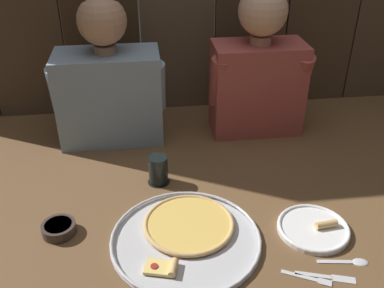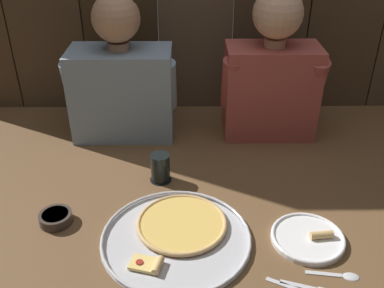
{
  "view_description": "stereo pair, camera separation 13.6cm",
  "coord_description": "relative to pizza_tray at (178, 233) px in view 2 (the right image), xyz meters",
  "views": [
    {
      "loc": [
        -0.17,
        -1.06,
        0.88
      ],
      "look_at": [
        -0.02,
        0.1,
        0.18
      ],
      "focal_mm": 40.84,
      "sensor_mm": 36.0,
      "label": 1
    },
    {
      "loc": [
        -0.03,
        -1.07,
        0.88
      ],
      "look_at": [
        -0.02,
        0.1,
        0.18
      ],
      "focal_mm": 40.84,
      "sensor_mm": 36.0,
      "label": 2
    }
  ],
  "objects": [
    {
      "name": "dipping_bowl",
      "position": [
        -0.37,
        0.06,
        0.01
      ],
      "size": [
        0.1,
        0.1,
        0.03
      ],
      "color": "#3D332D",
      "rests_on": "ground"
    },
    {
      "name": "dinner_plate",
      "position": [
        0.37,
        -0.02,
        -0.0
      ],
      "size": [
        0.21,
        0.21,
        0.03
      ],
      "color": "white",
      "rests_on": "ground"
    },
    {
      "name": "diner_right",
      "position": [
        0.35,
        0.61,
        0.26
      ],
      "size": [
        0.39,
        0.21,
        0.58
      ],
      "color": "#AD4C47",
      "rests_on": "ground"
    },
    {
      "name": "table_knife",
      "position": [
        0.34,
        -0.2,
        -0.01
      ],
      "size": [
        0.15,
        0.06,
        0.01
      ],
      "color": "silver",
      "rests_on": "ground"
    },
    {
      "name": "drinking_glass",
      "position": [
        -0.06,
        0.28,
        0.04
      ],
      "size": [
        0.08,
        0.08,
        0.1
      ],
      "color": "black",
      "rests_on": "ground"
    },
    {
      "name": "ground_plane",
      "position": [
        0.06,
        0.12,
        -0.01
      ],
      "size": [
        3.2,
        3.2,
        0.0
      ],
      "primitive_type": "plane",
      "color": "brown"
    },
    {
      "name": "table_fork",
      "position": [
        0.3,
        -0.2,
        -0.01
      ],
      "size": [
        0.12,
        0.07,
        0.01
      ],
      "color": "silver",
      "rests_on": "ground"
    },
    {
      "name": "table_spoon",
      "position": [
        0.43,
        -0.16,
        -0.01
      ],
      "size": [
        0.14,
        0.04,
        0.01
      ],
      "color": "silver",
      "rests_on": "ground"
    },
    {
      "name": "diner_left",
      "position": [
        -0.23,
        0.61,
        0.24
      ],
      "size": [
        0.43,
        0.21,
        0.56
      ],
      "color": "#849EB7",
      "rests_on": "ground"
    },
    {
      "name": "pizza_tray",
      "position": [
        0.0,
        0.0,
        0.0
      ],
      "size": [
        0.43,
        0.43,
        0.03
      ],
      "color": "silver",
      "rests_on": "ground"
    }
  ]
}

